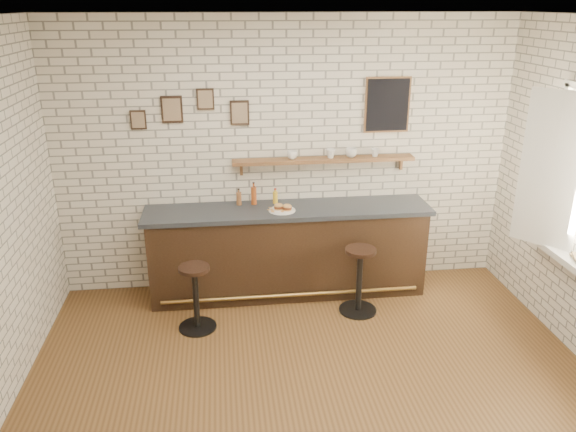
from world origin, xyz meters
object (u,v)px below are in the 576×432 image
Objects in this scene: shelf_cup_b at (331,153)px; bitters_bottle_amber at (254,195)px; bitters_bottle_white at (254,197)px; shelf_cup_a at (292,155)px; bitters_bottle_brown at (239,198)px; condiment_bottle_yellow at (275,197)px; bar_counter at (288,251)px; ciabatta_sandwich at (283,207)px; shelf_cup_d at (375,153)px; shelf_cup_c at (351,153)px; book_upper at (574,257)px; sandwich_plate at (282,210)px; book_lower at (574,259)px; bar_stool_left at (196,296)px; bar_stool_right at (359,278)px.

bitters_bottle_amber is at bearing 126.04° from shelf_cup_b.
shelf_cup_a is (0.43, 0.03, 0.45)m from bitters_bottle_white.
condiment_bottle_yellow is (0.40, 0.00, -0.00)m from bitters_bottle_brown.
bar_counter is 15.54× the size of ciabatta_sandwich.
bitters_bottle_amber is 2.24× the size of shelf_cup_a.
shelf_cup_b is (0.42, 0.00, 0.00)m from shelf_cup_a.
shelf_cup_d reaches higher than bitters_bottle_white.
bitters_bottle_brown is (-0.52, 0.17, 0.58)m from bar_counter.
condiment_bottle_yellow is 1.84× the size of shelf_cup_d.
shelf_cup_c is 0.62× the size of book_upper.
shelf_cup_c is (1.24, 0.03, 0.47)m from bitters_bottle_brown.
sandwich_plate is 0.52m from bitters_bottle_brown.
bitters_bottle_white is (-0.35, 0.17, 0.59)m from bar_counter.
book_lower is at bearing -29.17° from ciabatta_sandwich.
bitters_bottle_white reaches higher than ciabatta_sandwich.
bitters_bottle_white is 0.62m from shelf_cup_a.
bitters_bottle_amber is 2.70× the size of shelf_cup_d.
bar_stool_right is (1.69, 0.13, 0.02)m from bar_stool_left.
shelf_cup_a reaches higher than bitters_bottle_amber.
condiment_bottle_yellow is 3.00m from book_upper.
condiment_bottle_yellow is at bearing 126.84° from shelf_cup_b.
book_lower is at bearing -31.20° from bar_counter.
bar_counter is at bearing -25.61° from bitters_bottle_white.
shelf_cup_d reaches higher than condiment_bottle_yellow.
bar_counter is 1.45m from shelf_cup_d.
bitters_bottle_amber reaches higher than book_lower.
book_upper is (2.46, -1.37, -0.09)m from ciabatta_sandwich.
bar_stool_left is at bearing 178.47° from shelf_cup_a.
shelf_cup_c is (0.84, 0.03, 0.47)m from condiment_bottle_yellow.
book_upper is at bearing -32.63° from condiment_bottle_yellow.
bar_counter is at bearing 142.55° from bar_stool_right.
bar_counter is 0.61m from condiment_bottle_yellow.
shelf_cup_d is at bearing 1.18° from bitters_bottle_brown.
ciabatta_sandwich is at bearing 0.00° from sandwich_plate.
sandwich_plate is 1.08m from bar_stool_right.
shelf_cup_d is (1.06, 0.28, 0.53)m from sandwich_plate.
condiment_bottle_yellow reaches higher than bar_stool_left.
bar_stool_right is 1.40m from shelf_cup_d.
shelf_cup_a is at bearing 80.21° from shelf_cup_c.
bar_stool_left is 2.47m from shelf_cup_d.
shelf_cup_a is at bearing 4.15° from bitters_bottle_amber.
book_upper is at bearing -13.00° from bar_stool_left.
bar_counter is 27.46× the size of shelf_cup_a.
shelf_cup_a is at bearing 166.09° from book_upper.
bitters_bottle_brown is at bearing 172.40° from book_upper.
bitters_bottle_white is 1.28m from bar_stool_left.
sandwich_plate is 1.11× the size of bitters_bottle_amber.
shelf_cup_b is at bearing 2.90° from condiment_bottle_yellow.
shelf_cup_c reaches higher than sandwich_plate.
bar_stool_left is at bearing -128.06° from bitters_bottle_white.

